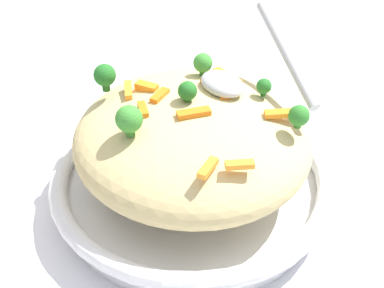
% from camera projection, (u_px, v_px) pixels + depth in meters
% --- Properties ---
extents(ground_plane, '(2.40, 2.40, 0.00)m').
position_uv_depth(ground_plane, '(192.00, 196.00, 0.61)').
color(ground_plane, silver).
extents(serving_bowl, '(0.32, 0.32, 0.04)m').
position_uv_depth(serving_bowl, '(192.00, 181.00, 0.60)').
color(serving_bowl, silver).
rests_on(serving_bowl, ground_plane).
extents(pasta_mound, '(0.26, 0.25, 0.09)m').
position_uv_depth(pasta_mound, '(192.00, 138.00, 0.56)').
color(pasta_mound, '#D1BA7A').
rests_on(pasta_mound, serving_bowl).
extents(carrot_piece_0, '(0.02, 0.03, 0.01)m').
position_uv_depth(carrot_piece_0, '(280.00, 114.00, 0.53)').
color(carrot_piece_0, orange).
rests_on(carrot_piece_0, pasta_mound).
extents(carrot_piece_1, '(0.03, 0.02, 0.01)m').
position_uv_depth(carrot_piece_1, '(143.00, 110.00, 0.53)').
color(carrot_piece_1, orange).
rests_on(carrot_piece_1, pasta_mound).
extents(carrot_piece_2, '(0.02, 0.03, 0.01)m').
position_uv_depth(carrot_piece_2, '(208.00, 168.00, 0.46)').
color(carrot_piece_2, orange).
rests_on(carrot_piece_2, pasta_mound).
extents(carrot_piece_3, '(0.02, 0.03, 0.01)m').
position_uv_depth(carrot_piece_3, '(240.00, 165.00, 0.46)').
color(carrot_piece_3, orange).
rests_on(carrot_piece_3, pasta_mound).
extents(carrot_piece_4, '(0.02, 0.04, 0.01)m').
position_uv_depth(carrot_piece_4, '(194.00, 113.00, 0.52)').
color(carrot_piece_4, orange).
rests_on(carrot_piece_4, pasta_mound).
extents(carrot_piece_5, '(0.03, 0.02, 0.01)m').
position_uv_depth(carrot_piece_5, '(128.00, 90.00, 0.56)').
color(carrot_piece_5, orange).
rests_on(carrot_piece_5, pasta_mound).
extents(carrot_piece_6, '(0.03, 0.02, 0.01)m').
position_uv_depth(carrot_piece_6, '(147.00, 87.00, 0.56)').
color(carrot_piece_6, orange).
rests_on(carrot_piece_6, pasta_mound).
extents(carrot_piece_7, '(0.02, 0.03, 0.01)m').
position_uv_depth(carrot_piece_7, '(160.00, 95.00, 0.54)').
color(carrot_piece_7, orange).
rests_on(carrot_piece_7, pasta_mound).
extents(carrot_piece_8, '(0.03, 0.02, 0.01)m').
position_uv_depth(carrot_piece_8, '(213.00, 84.00, 0.57)').
color(carrot_piece_8, orange).
rests_on(carrot_piece_8, pasta_mound).
extents(carrot_piece_9, '(0.03, 0.02, 0.01)m').
position_uv_depth(carrot_piece_9, '(224.00, 91.00, 0.55)').
color(carrot_piece_9, orange).
rests_on(carrot_piece_9, pasta_mound).
extents(carrot_piece_10, '(0.04, 0.01, 0.01)m').
position_uv_depth(carrot_piece_10, '(227.00, 76.00, 0.59)').
color(carrot_piece_10, orange).
rests_on(carrot_piece_10, pasta_mound).
extents(broccoli_floret_0, '(0.02, 0.02, 0.02)m').
position_uv_depth(broccoli_floret_0, '(264.00, 86.00, 0.55)').
color(broccoli_floret_0, '#205B1C').
rests_on(broccoli_floret_0, pasta_mound).
extents(broccoli_floret_1, '(0.03, 0.03, 0.03)m').
position_uv_depth(broccoli_floret_1, '(130.00, 120.00, 0.49)').
color(broccoli_floret_1, '#377928').
rests_on(broccoli_floret_1, pasta_mound).
extents(broccoli_floret_2, '(0.02, 0.02, 0.02)m').
position_uv_depth(broccoli_floret_2, '(187.00, 91.00, 0.53)').
color(broccoli_floret_2, '#205B1C').
rests_on(broccoli_floret_2, pasta_mound).
extents(broccoli_floret_3, '(0.02, 0.02, 0.03)m').
position_uv_depth(broccoli_floret_3, '(105.00, 76.00, 0.56)').
color(broccoli_floret_3, '#205B1C').
rests_on(broccoli_floret_3, pasta_mound).
extents(broccoli_floret_4, '(0.02, 0.02, 0.02)m').
position_uv_depth(broccoli_floret_4, '(299.00, 116.00, 0.51)').
color(broccoli_floret_4, '#296820').
rests_on(broccoli_floret_4, pasta_mound).
extents(broccoli_floret_5, '(0.02, 0.02, 0.03)m').
position_uv_depth(broccoli_floret_5, '(203.00, 63.00, 0.58)').
color(broccoli_floret_5, '#377928').
rests_on(broccoli_floret_5, pasta_mound).
extents(serving_spoon, '(0.14, 0.12, 0.07)m').
position_uv_depth(serving_spoon, '(245.00, 73.00, 0.56)').
color(serving_spoon, '#B7B7BC').
rests_on(serving_spoon, pasta_mound).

